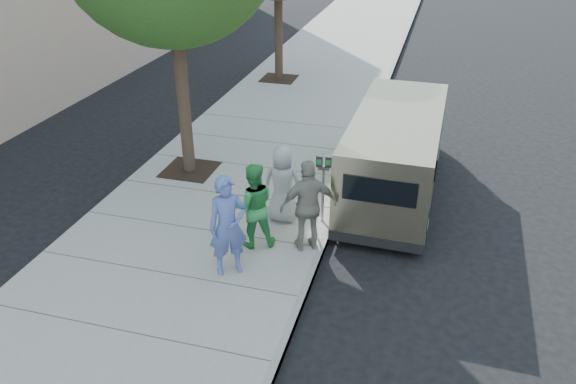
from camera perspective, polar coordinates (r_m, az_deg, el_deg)
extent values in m
plane|color=black|center=(10.97, -4.05, -5.16)|extent=(120.00, 120.00, 0.00)
cube|color=gray|center=(11.26, -8.88, -4.04)|extent=(5.00, 60.00, 0.15)
cube|color=gray|center=(10.60, 3.35, -5.97)|extent=(0.12, 60.00, 0.16)
cube|color=black|center=(13.62, -9.94, 2.28)|extent=(1.20, 1.20, 0.01)
cylinder|color=#38281E|center=(12.88, -10.67, 10.19)|extent=(0.28, 0.28, 3.96)
cube|color=black|center=(20.25, -0.93, 11.47)|extent=(1.20, 1.20, 0.01)
cylinder|color=#38281E|center=(19.81, -0.97, 16.33)|extent=(0.28, 0.28, 3.52)
cylinder|color=gray|center=(11.09, 3.55, -0.39)|extent=(0.06, 0.06, 1.14)
cube|color=gray|center=(10.81, 3.65, 2.46)|extent=(0.23, 0.09, 0.08)
cube|color=#2D2D30|center=(10.76, 3.21, 3.17)|extent=(0.13, 0.11, 0.22)
cube|color=#2D2D30|center=(10.74, 4.13, 3.11)|extent=(0.13, 0.11, 0.22)
cube|color=tan|center=(12.28, 10.83, 3.90)|extent=(1.87, 4.80, 1.76)
cube|color=tan|center=(14.85, 11.94, 6.33)|extent=(1.63, 0.52, 0.75)
cube|color=black|center=(10.00, 9.27, 0.07)|extent=(1.32, 0.05, 0.49)
cylinder|color=black|center=(14.09, 8.23, 4.15)|extent=(0.24, 0.68, 0.67)
cylinder|color=black|center=(13.98, 14.52, 3.30)|extent=(0.24, 0.68, 0.67)
cylinder|color=black|center=(11.24, 5.51, -2.34)|extent=(0.24, 0.68, 0.67)
cylinder|color=black|center=(11.10, 13.38, -3.47)|extent=(0.24, 0.68, 0.67)
imported|color=#5367B0|center=(9.50, -6.13, -3.46)|extent=(0.80, 0.73, 1.83)
imported|color=green|center=(10.23, -3.56, -1.39)|extent=(1.00, 0.91, 1.66)
imported|color=#9A9A9D|center=(11.02, -0.55, 0.82)|extent=(0.81, 0.54, 1.61)
imported|color=gray|center=(10.08, 2.09, -1.43)|extent=(1.13, 0.89, 1.78)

